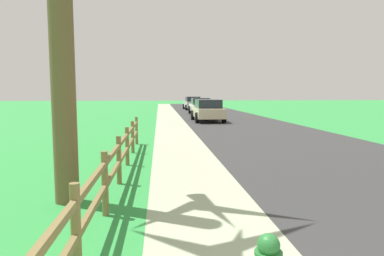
% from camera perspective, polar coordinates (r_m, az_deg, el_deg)
% --- Properties ---
extents(ground_plane, '(120.00, 120.00, 0.00)m').
position_cam_1_polar(ground_plane, '(26.01, -1.53, 1.45)').
color(ground_plane, green).
extents(road_asphalt, '(7.00, 66.00, 0.01)m').
position_cam_1_polar(road_asphalt, '(28.44, 5.25, 1.82)').
color(road_asphalt, '#333333').
rests_on(road_asphalt, ground).
extents(curb_concrete, '(6.00, 66.00, 0.01)m').
position_cam_1_polar(curb_concrete, '(27.97, -7.96, 1.72)').
color(curb_concrete, '#A5B48F').
rests_on(curb_concrete, ground).
extents(grass_verge, '(5.00, 66.00, 0.00)m').
position_cam_1_polar(grass_verge, '(28.08, -11.02, 1.68)').
color(grass_verge, green).
rests_on(grass_verge, ground).
extents(rail_fence, '(0.11, 11.96, 1.09)m').
position_cam_1_polar(rail_fence, '(7.78, -12.09, -4.68)').
color(rail_fence, olive).
rests_on(rail_fence, ground).
extents(parked_suv_beige, '(2.08, 4.70, 1.55)m').
position_cam_1_polar(parked_suv_beige, '(24.31, 2.61, 2.99)').
color(parked_suv_beige, '#C6B793').
rests_on(parked_suv_beige, ground).
extents(parked_car_white, '(2.01, 4.56, 1.52)m').
position_cam_1_polar(parked_car_white, '(31.76, 1.44, 3.64)').
color(parked_car_white, white).
rests_on(parked_car_white, ground).
extents(parked_car_silver, '(2.11, 4.55, 1.54)m').
position_cam_1_polar(parked_car_silver, '(40.84, 0.07, 4.15)').
color(parked_car_silver, '#B7BABF').
rests_on(parked_car_silver, ground).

